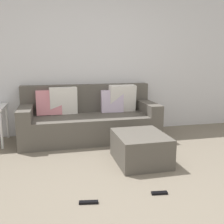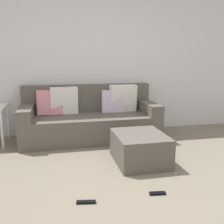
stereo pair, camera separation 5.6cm
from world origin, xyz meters
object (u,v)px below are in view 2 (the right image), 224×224
at_px(ottoman, 140,148).
at_px(remote_by_storage_bin, 86,202).
at_px(couch_sectional, 90,119).
at_px(remote_near_ottoman, 157,193).

distance_m(ottoman, remote_by_storage_bin, 1.15).
distance_m(couch_sectional, ottoman, 1.28).
bearing_deg(ottoman, couch_sectional, 111.85).
bearing_deg(ottoman, remote_by_storage_bin, -133.63).
relative_size(couch_sectional, ottoman, 2.94).
relative_size(ottoman, remote_by_storage_bin, 4.21).
height_order(couch_sectional, remote_near_ottoman, couch_sectional).
distance_m(ottoman, remote_near_ottoman, 0.84).
bearing_deg(remote_near_ottoman, remote_by_storage_bin, -172.20).
height_order(ottoman, remote_by_storage_bin, ottoman).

